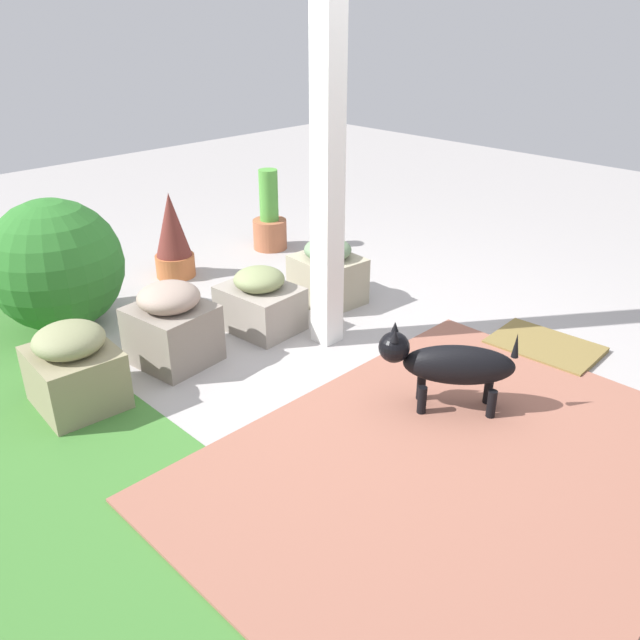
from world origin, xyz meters
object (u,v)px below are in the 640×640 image
(dog, at_px, (449,364))
(porch_pillar, at_px, (328,160))
(stone_planter_nearest, at_px, (328,273))
(round_shrub, at_px, (56,265))
(stone_planter_far, at_px, (74,368))
(terracotta_pot_spiky, at_px, (173,237))
(terracotta_pot_tall, at_px, (270,221))
(doormat, at_px, (545,346))
(stone_planter_mid, at_px, (172,325))
(stone_planter_near, at_px, (260,302))

(dog, bearing_deg, porch_pillar, -7.14)
(stone_planter_nearest, bearing_deg, porch_pillar, 134.28)
(round_shrub, bearing_deg, stone_planter_far, 158.44)
(terracotta_pot_spiky, bearing_deg, terracotta_pot_tall, -92.01)
(porch_pillar, height_order, doormat, porch_pillar)
(stone_planter_mid, distance_m, round_shrub, 0.92)
(stone_planter_near, bearing_deg, terracotta_pot_tall, -43.05)
(dog, bearing_deg, stone_planter_nearest, -21.43)
(terracotta_pot_tall, bearing_deg, stone_planter_far, 116.33)
(stone_planter_near, xyz_separation_m, stone_planter_mid, (0.03, 0.62, 0.04))
(terracotta_pot_spiky, bearing_deg, stone_planter_near, 174.23)
(stone_planter_nearest, relative_size, stone_planter_mid, 0.97)
(stone_planter_nearest, bearing_deg, stone_planter_far, 90.44)
(stone_planter_far, distance_m, terracotta_pot_spiky, 1.75)
(stone_planter_nearest, distance_m, doormat, 1.47)
(stone_planter_near, relative_size, round_shrub, 0.61)
(round_shrub, relative_size, dog, 1.38)
(stone_planter_nearest, xyz_separation_m, doormat, (-1.39, -0.42, -0.19))
(stone_planter_near, xyz_separation_m, round_shrub, (0.90, 0.86, 0.23))
(dog, bearing_deg, stone_planter_near, 2.56)
(porch_pillar, distance_m, terracotta_pot_spiky, 1.72)
(stone_planter_near, relative_size, doormat, 0.83)
(stone_planter_mid, relative_size, dog, 0.80)
(stone_planter_nearest, xyz_separation_m, stone_planter_mid, (0.03, 1.21, 0.02))
(porch_pillar, xyz_separation_m, terracotta_pot_tall, (1.50, -0.84, -0.86))
(porch_pillar, bearing_deg, round_shrub, 38.56)
(stone_planter_near, distance_m, terracotta_pot_tall, 1.49)
(stone_planter_far, relative_size, terracotta_pot_spiky, 0.74)
(porch_pillar, bearing_deg, dog, 172.86)
(stone_planter_nearest, height_order, stone_planter_near, stone_planter_nearest)
(stone_planter_far, bearing_deg, stone_planter_mid, -85.94)
(stone_planter_nearest, xyz_separation_m, stone_planter_near, (0.00, 0.59, -0.02))
(stone_planter_far, xyz_separation_m, round_shrub, (0.91, -0.36, 0.20))
(stone_planter_mid, height_order, stone_planter_far, stone_planter_mid)
(terracotta_pot_spiky, height_order, doormat, terracotta_pot_spiky)
(stone_planter_near, distance_m, stone_planter_mid, 0.62)
(stone_planter_mid, relative_size, doormat, 0.79)
(terracotta_pot_spiky, height_order, terracotta_pot_tall, terracotta_pot_tall)
(stone_planter_near, height_order, terracotta_pot_tall, terracotta_pot_tall)
(round_shrub, height_order, terracotta_pot_spiky, round_shrub)
(terracotta_pot_spiky, xyz_separation_m, terracotta_pot_tall, (-0.03, -0.91, -0.07))
(stone_planter_mid, bearing_deg, dog, -153.86)
(round_shrub, relative_size, terracotta_pot_spiky, 1.28)
(stone_planter_far, xyz_separation_m, dog, (-1.34, -1.28, 0.06))
(stone_planter_near, height_order, terracotta_pot_spiky, terracotta_pot_spiky)
(porch_pillar, relative_size, round_shrub, 2.67)
(stone_planter_far, xyz_separation_m, terracotta_pot_tall, (1.11, -2.24, 0.02))
(stone_planter_nearest, distance_m, terracotta_pot_tall, 1.17)
(porch_pillar, distance_m, round_shrub, 1.80)
(stone_planter_mid, bearing_deg, round_shrub, 15.30)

